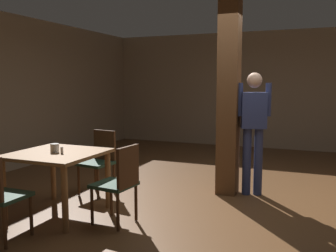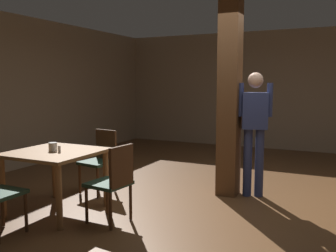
{
  "view_description": "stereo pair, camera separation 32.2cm",
  "coord_description": "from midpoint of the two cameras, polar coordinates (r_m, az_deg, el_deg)",
  "views": [
    {
      "loc": [
        1.19,
        -4.75,
        1.59
      ],
      "look_at": [
        -0.79,
        0.04,
        0.98
      ],
      "focal_mm": 40.0,
      "sensor_mm": 36.0,
      "label": 1
    },
    {
      "loc": [
        1.48,
        -4.62,
        1.59
      ],
      "look_at": [
        -0.79,
        0.04,
        0.98
      ],
      "focal_mm": 40.0,
      "sensor_mm": 36.0,
      "label": 2
    }
  ],
  "objects": [
    {
      "name": "ground_plane",
      "position": [
        5.13,
        9.79,
        -11.46
      ],
      "size": [
        10.8,
        10.8,
        0.0
      ],
      "primitive_type": "plane",
      "color": "brown"
    },
    {
      "name": "wall_back",
      "position": [
        9.29,
        17.8,
        5.21
      ],
      "size": [
        8.0,
        0.1,
        2.8
      ],
      "primitive_type": "cube",
      "color": "gray",
      "rests_on": "ground_plane"
    },
    {
      "name": "wall_left",
      "position": [
        7.11,
        -22.77,
        4.65
      ],
      "size": [
        0.1,
        9.0,
        2.8
      ],
      "primitive_type": "cube",
      "color": "gray",
      "rests_on": "ground_plane"
    },
    {
      "name": "pillar",
      "position": [
        5.28,
        11.09,
        4.52
      ],
      "size": [
        0.28,
        0.28,
        2.8
      ],
      "primitive_type": "cube",
      "color": "brown",
      "rests_on": "ground_plane"
    },
    {
      "name": "dining_table",
      "position": [
        4.72,
        -14.89,
        -5.12
      ],
      "size": [
        1.0,
        1.0,
        0.76
      ],
      "color": "brown",
      "rests_on": "ground_plane"
    },
    {
      "name": "chair_north",
      "position": [
        5.47,
        -8.54,
        -4.79
      ],
      "size": [
        0.47,
        0.47,
        0.89
      ],
      "color": "#1E3828",
      "rests_on": "ground_plane"
    },
    {
      "name": "chair_east",
      "position": [
        4.23,
        -6.11,
        -8.16
      ],
      "size": [
        0.46,
        0.46,
        0.89
      ],
      "color": "#1E3828",
      "rests_on": "ground_plane"
    },
    {
      "name": "napkin_cup",
      "position": [
        4.69,
        -15.27,
        -3.09
      ],
      "size": [
        0.1,
        0.1,
        0.1
      ],
      "primitive_type": "cylinder",
      "color": "beige",
      "rests_on": "dining_table"
    },
    {
      "name": "salt_shaker",
      "position": [
        4.59,
        -14.31,
        -3.43
      ],
      "size": [
        0.03,
        0.03,
        0.08
      ],
      "primitive_type": "cylinder",
      "color": "silver",
      "rests_on": "dining_table"
    },
    {
      "name": "standing_person",
      "position": [
        5.31,
        14.74,
        0.13
      ],
      "size": [
        0.47,
        0.29,
        1.72
      ],
      "color": "navy",
      "rests_on": "ground_plane"
    }
  ]
}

